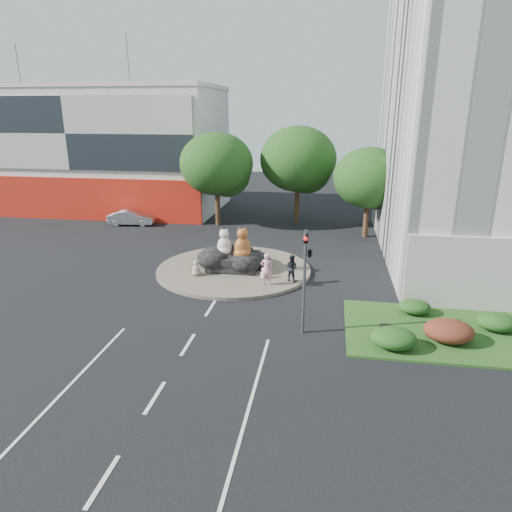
{
  "coord_description": "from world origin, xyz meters",
  "views": [
    {
      "loc": [
        5.94,
        -17.5,
        10.02
      ],
      "look_at": [
        1.93,
        7.19,
        2.0
      ],
      "focal_mm": 32.0,
      "sensor_mm": 36.0,
      "label": 1
    }
  ],
  "objects_px": {
    "kitten_calico": "(196,268)",
    "litter_bin": "(385,333)",
    "kitten_white": "(263,272)",
    "cat_white": "(224,242)",
    "pedestrian_dark": "(291,268)",
    "cat_tabby": "(243,242)",
    "pedestrian_pink": "(267,269)",
    "parked_car": "(131,218)"
  },
  "relations": [
    {
      "from": "cat_white",
      "to": "parked_car",
      "type": "relative_size",
      "value": 0.43
    },
    {
      "from": "kitten_white",
      "to": "pedestrian_dark",
      "type": "height_order",
      "value": "pedestrian_dark"
    },
    {
      "from": "kitten_white",
      "to": "pedestrian_dark",
      "type": "relative_size",
      "value": 0.44
    },
    {
      "from": "cat_white",
      "to": "cat_tabby",
      "type": "xyz_separation_m",
      "value": [
        1.27,
        -0.39,
        0.13
      ]
    },
    {
      "from": "kitten_calico",
      "to": "pedestrian_pink",
      "type": "bearing_deg",
      "value": -5.57
    },
    {
      "from": "cat_tabby",
      "to": "litter_bin",
      "type": "bearing_deg",
      "value": -68.34
    },
    {
      "from": "pedestrian_pink",
      "to": "pedestrian_dark",
      "type": "xyz_separation_m",
      "value": [
        1.38,
        0.87,
        -0.15
      ]
    },
    {
      "from": "pedestrian_dark",
      "to": "kitten_white",
      "type": "bearing_deg",
      "value": 14.52
    },
    {
      "from": "cat_white",
      "to": "cat_tabby",
      "type": "relative_size",
      "value": 0.88
    },
    {
      "from": "kitten_calico",
      "to": "parked_car",
      "type": "bearing_deg",
      "value": 133.25
    },
    {
      "from": "pedestrian_pink",
      "to": "pedestrian_dark",
      "type": "distance_m",
      "value": 1.64
    },
    {
      "from": "parked_car",
      "to": "litter_bin",
      "type": "distance_m",
      "value": 28.01
    },
    {
      "from": "kitten_white",
      "to": "pedestrian_pink",
      "type": "distance_m",
      "value": 1.26
    },
    {
      "from": "parked_car",
      "to": "cat_tabby",
      "type": "bearing_deg",
      "value": -138.94
    },
    {
      "from": "cat_white",
      "to": "kitten_white",
      "type": "relative_size",
      "value": 2.48
    },
    {
      "from": "cat_white",
      "to": "pedestrian_pink",
      "type": "distance_m",
      "value": 4.03
    },
    {
      "from": "cat_tabby",
      "to": "kitten_white",
      "type": "relative_size",
      "value": 2.84
    },
    {
      "from": "cat_tabby",
      "to": "pedestrian_dark",
      "type": "relative_size",
      "value": 1.25
    },
    {
      "from": "litter_bin",
      "to": "cat_white",
      "type": "bearing_deg",
      "value": 138.36
    },
    {
      "from": "cat_tabby",
      "to": "kitten_calico",
      "type": "xyz_separation_m",
      "value": [
        -2.72,
        -1.2,
        -1.42
      ]
    },
    {
      "from": "parked_car",
      "to": "litter_bin",
      "type": "bearing_deg",
      "value": -139.92
    },
    {
      "from": "kitten_calico",
      "to": "pedestrian_dark",
      "type": "xyz_separation_m",
      "value": [
        5.92,
        0.01,
        0.32
      ]
    },
    {
      "from": "cat_white",
      "to": "pedestrian_dark",
      "type": "distance_m",
      "value": 4.84
    },
    {
      "from": "litter_bin",
      "to": "cat_tabby",
      "type": "bearing_deg",
      "value": 135.54
    },
    {
      "from": "kitten_white",
      "to": "pedestrian_dark",
      "type": "bearing_deg",
      "value": -39.33
    },
    {
      "from": "cat_tabby",
      "to": "pedestrian_dark",
      "type": "distance_m",
      "value": 3.58
    },
    {
      "from": "pedestrian_pink",
      "to": "parked_car",
      "type": "xyz_separation_m",
      "value": [
        -14.29,
        13.3,
        -0.48
      ]
    },
    {
      "from": "kitten_white",
      "to": "parked_car",
      "type": "bearing_deg",
      "value": 105.35
    },
    {
      "from": "kitten_white",
      "to": "litter_bin",
      "type": "height_order",
      "value": "kitten_white"
    },
    {
      "from": "pedestrian_pink",
      "to": "parked_car",
      "type": "height_order",
      "value": "pedestrian_pink"
    },
    {
      "from": "kitten_calico",
      "to": "litter_bin",
      "type": "bearing_deg",
      "value": -26.68
    },
    {
      "from": "kitten_white",
      "to": "pedestrian_pink",
      "type": "relative_size",
      "value": 0.37
    },
    {
      "from": "cat_white",
      "to": "litter_bin",
      "type": "relative_size",
      "value": 2.48
    },
    {
      "from": "kitten_calico",
      "to": "pedestrian_dark",
      "type": "relative_size",
      "value": 0.61
    },
    {
      "from": "kitten_white",
      "to": "cat_white",
      "type": "bearing_deg",
      "value": 119.64
    },
    {
      "from": "kitten_calico",
      "to": "kitten_white",
      "type": "xyz_separation_m",
      "value": [
        4.2,
        0.19,
        -0.14
      ]
    },
    {
      "from": "kitten_white",
      "to": "pedestrian_pink",
      "type": "bearing_deg",
      "value": -105.67
    },
    {
      "from": "pedestrian_pink",
      "to": "litter_bin",
      "type": "bearing_deg",
      "value": 135.16
    },
    {
      "from": "cat_tabby",
      "to": "pedestrian_dark",
      "type": "xyz_separation_m",
      "value": [
        3.2,
        -1.19,
        -1.1
      ]
    },
    {
      "from": "cat_white",
      "to": "pedestrian_pink",
      "type": "height_order",
      "value": "cat_white"
    },
    {
      "from": "cat_tabby",
      "to": "parked_car",
      "type": "height_order",
      "value": "cat_tabby"
    },
    {
      "from": "pedestrian_pink",
      "to": "pedestrian_dark",
      "type": "bearing_deg",
      "value": -149.52
    }
  ]
}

